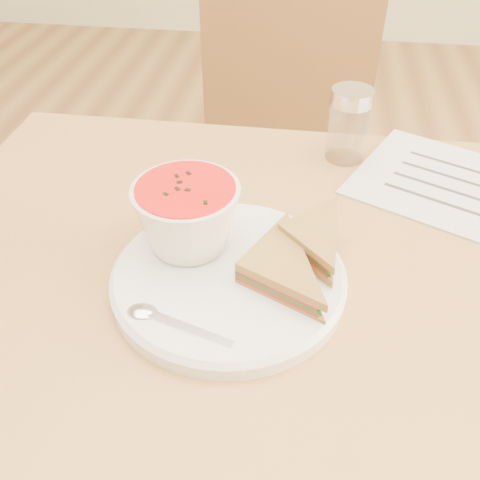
% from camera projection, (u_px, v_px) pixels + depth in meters
% --- Properties ---
extents(dining_table, '(1.00, 0.70, 0.75)m').
position_uv_depth(dining_table, '(289.00, 446.00, 0.86)').
color(dining_table, olive).
rests_on(dining_table, floor).
extents(chair_far, '(0.40, 0.40, 0.89)m').
position_uv_depth(chair_far, '(278.00, 204.00, 1.25)').
color(chair_far, brown).
rests_on(chair_far, floor).
extents(plate, '(0.33, 0.33, 0.02)m').
position_uv_depth(plate, '(229.00, 279.00, 0.60)').
color(plate, white).
rests_on(plate, dining_table).
extents(soup_bowl, '(0.12, 0.12, 0.08)m').
position_uv_depth(soup_bowl, '(188.00, 219.00, 0.61)').
color(soup_bowl, white).
rests_on(soup_bowl, plate).
extents(sandwich_half_a, '(0.15, 0.15, 0.03)m').
position_uv_depth(sandwich_half_a, '(235.00, 275.00, 0.57)').
color(sandwich_half_a, '#B89241').
rests_on(sandwich_half_a, plate).
extents(sandwich_half_b, '(0.13, 0.13, 0.03)m').
position_uv_depth(sandwich_half_b, '(277.00, 234.00, 0.61)').
color(sandwich_half_b, '#B89241').
rests_on(sandwich_half_b, plate).
extents(spoon, '(0.17, 0.08, 0.01)m').
position_uv_depth(spoon, '(184.00, 328.00, 0.53)').
color(spoon, silver).
rests_on(spoon, plate).
extents(paper_menu, '(0.36, 0.33, 0.00)m').
position_uv_depth(paper_menu, '(466.00, 189.00, 0.75)').
color(paper_menu, white).
rests_on(paper_menu, dining_table).
extents(condiment_shaker, '(0.07, 0.07, 0.11)m').
position_uv_depth(condiment_shaker, '(348.00, 125.00, 0.79)').
color(condiment_shaker, silver).
rests_on(condiment_shaker, dining_table).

